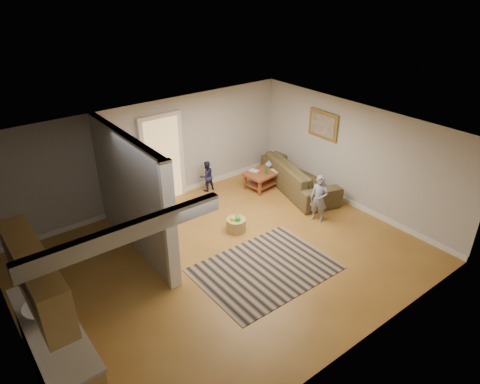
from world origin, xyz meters
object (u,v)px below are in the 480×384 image
at_px(tv_console, 131,199).
at_px(child, 317,220).
at_px(coffee_table, 266,174).
at_px(speaker_left, 151,229).
at_px(speaker_right, 153,209).
at_px(sofa, 298,189).
at_px(toy_basket, 236,224).
at_px(toddler, 207,190).

height_order(tv_console, child, tv_console).
bearing_deg(coffee_table, speaker_left, -167.56).
relative_size(coffee_table, speaker_right, 1.12).
bearing_deg(child, speaker_right, -144.32).
bearing_deg(sofa, speaker_right, 98.63).
distance_m(tv_console, toy_basket, 2.34).
bearing_deg(toy_basket, sofa, 13.48).
relative_size(speaker_left, speaker_right, 1.00).
relative_size(sofa, child, 2.32).
distance_m(tv_console, child, 4.20).
bearing_deg(coffee_table, speaker_right, -177.65).
bearing_deg(sofa, coffee_table, 56.45).
bearing_deg(tv_console, speaker_right, -39.72).
relative_size(sofa, speaker_left, 2.43).
distance_m(tv_console, speaker_right, 0.52).
height_order(sofa, speaker_left, speaker_left).
height_order(speaker_left, toddler, speaker_left).
xyz_separation_m(tv_console, speaker_right, (0.34, -0.33, -0.21)).
distance_m(toy_basket, child, 1.92).
bearing_deg(speaker_left, coffee_table, -4.68).
bearing_deg(tv_console, toddler, 18.29).
bearing_deg(toddler, coffee_table, 153.31).
relative_size(sofa, tv_console, 1.95).
distance_m(speaker_left, child, 3.78).
xyz_separation_m(speaker_left, toddler, (2.37, 1.57, -0.53)).
bearing_deg(speaker_right, tv_console, 155.64).
relative_size(toy_basket, child, 0.39).
bearing_deg(coffee_table, sofa, -49.76).
height_order(coffee_table, tv_console, tv_console).
height_order(sofa, coffee_table, coffee_table).
bearing_deg(tv_console, child, -27.84).
distance_m(tv_console, toddler, 2.48).
relative_size(speaker_right, child, 0.96).
xyz_separation_m(toy_basket, child, (1.73, -0.80, -0.16)).
distance_m(sofa, speaker_left, 4.34).
bearing_deg(child, tv_console, -145.83).
bearing_deg(speaker_left, sofa, -14.87).
bearing_deg(child, coffee_table, 151.35).
distance_m(sofa, toddler, 2.38).
relative_size(coffee_table, toddler, 1.48).
xyz_separation_m(coffee_table, speaker_right, (-3.35, -0.14, 0.19)).
bearing_deg(sofa, toddler, 70.29).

